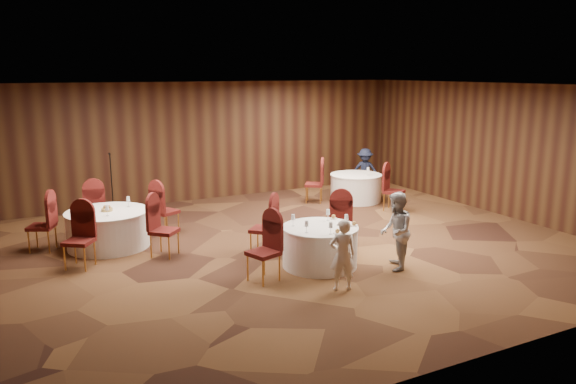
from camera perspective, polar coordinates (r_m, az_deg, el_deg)
name	(u,v)px	position (r m, az deg, el deg)	size (l,w,h in m)	color
ground	(284,248)	(11.28, -0.44, -5.76)	(12.00, 12.00, 0.00)	black
room_shell	(284,151)	(10.84, -0.45, 4.17)	(12.00, 12.00, 12.00)	silver
table_main	(320,246)	(10.22, 3.25, -5.51)	(1.38, 1.38, 0.74)	white
table_left	(108,229)	(11.87, -17.80, -3.56)	(1.64, 1.64, 0.74)	white
table_right	(356,187)	(15.35, 6.89, 0.46)	(1.39, 1.39, 0.74)	white
chairs_main	(291,233)	(10.54, 0.34, -4.22)	(2.91, 1.99, 1.00)	#46100E
chairs_left	(110,223)	(11.82, -17.64, -2.99)	(3.18, 3.02, 1.00)	#46100E
chairs_right	(353,188)	(14.72, 6.60, 0.45)	(2.07, 2.44, 1.00)	#46100E
tabletop_main	(330,221)	(10.08, 4.29, -2.99)	(1.10, 1.02, 0.22)	silver
tabletop_left	(107,207)	(11.76, -17.92, -1.46)	(0.91, 0.75, 0.22)	silver
tabletop_right	(368,169)	(15.16, 8.14, 2.29)	(0.08, 0.08, 0.22)	silver
mic_stand	(113,201)	(13.80, -17.36, -0.92)	(0.24, 0.24, 1.63)	black
woman_a	(342,255)	(9.10, 5.56, -6.37)	(0.43, 0.28, 1.19)	white
woman_b	(396,231)	(10.14, 10.90, -3.93)	(0.68, 0.53, 1.41)	#ABACB0
man_c	(365,171)	(16.45, 7.82, 2.17)	(0.83, 0.48, 1.28)	#161B31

